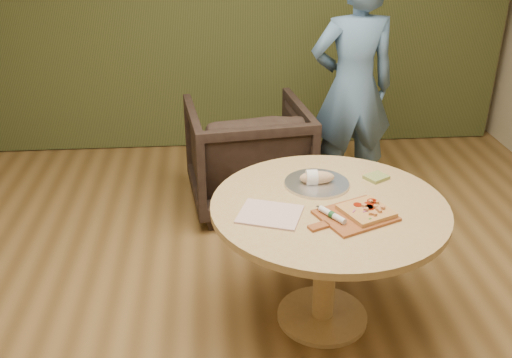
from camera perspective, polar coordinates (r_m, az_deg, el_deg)
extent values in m
cube|color=brown|center=(3.19, 2.60, -16.75)|extent=(5.00, 6.00, 0.02)
cylinder|color=tan|center=(3.39, 6.62, -13.40)|extent=(0.51, 0.51, 0.03)
cylinder|color=tan|center=(3.18, 6.94, -8.68)|extent=(0.12, 0.12, 0.68)
cylinder|color=tan|center=(2.98, 7.32, -2.77)|extent=(1.23, 1.23, 0.04)
cube|color=brown|center=(2.87, 9.93, -3.62)|extent=(0.43, 0.40, 0.01)
cube|color=brown|center=(2.75, 6.28, -4.75)|extent=(0.11, 0.09, 0.01)
cube|color=tan|center=(2.88, 10.96, -3.15)|extent=(0.29, 0.29, 0.02)
cylinder|color=#751303|center=(2.88, 11.31, -2.84)|extent=(0.05, 0.05, 0.00)
cylinder|color=#751303|center=(2.89, 11.23, -2.77)|extent=(0.05, 0.05, 0.00)
cylinder|color=#751303|center=(2.90, 10.13, -2.54)|extent=(0.04, 0.04, 0.00)
cylinder|color=#751303|center=(2.91, 11.24, -2.51)|extent=(0.05, 0.05, 0.00)
cylinder|color=#751303|center=(2.95, 11.56, -2.18)|extent=(0.05, 0.05, 0.00)
cube|color=#BC7B46|center=(2.93, 11.37, -2.22)|extent=(0.02, 0.02, 0.01)
cube|color=#BC7B46|center=(2.89, 12.55, -2.79)|extent=(0.03, 0.03, 0.01)
cube|color=#BC7B46|center=(2.87, 12.16, -2.96)|extent=(0.03, 0.03, 0.01)
cube|color=#BC7B46|center=(2.89, 10.76, -2.62)|extent=(0.03, 0.03, 0.01)
cube|color=#BC7B46|center=(2.83, 11.38, -3.39)|extent=(0.02, 0.02, 0.01)
cube|color=#BC7B46|center=(2.89, 11.87, -2.71)|extent=(0.03, 0.03, 0.01)
cube|color=#BC7B46|center=(2.93, 12.07, -2.30)|extent=(0.02, 0.02, 0.01)
cube|color=#BC7B46|center=(2.85, 12.29, -3.16)|extent=(0.02, 0.02, 0.01)
cube|color=#BC7B46|center=(2.86, 10.94, -2.99)|extent=(0.02, 0.02, 0.01)
cube|color=#BC7B46|center=(2.82, 11.80, -3.48)|extent=(0.02, 0.02, 0.01)
cube|color=#277121|center=(2.79, 11.34, -3.90)|extent=(0.01, 0.01, 0.00)
cube|color=#277121|center=(2.88, 11.29, -2.86)|extent=(0.01, 0.01, 0.00)
cube|color=#277121|center=(2.90, 11.74, -2.71)|extent=(0.01, 0.01, 0.00)
cube|color=#277121|center=(2.91, 11.97, -2.60)|extent=(0.01, 0.01, 0.00)
cube|color=#277121|center=(2.83, 11.85, -3.51)|extent=(0.01, 0.01, 0.00)
cube|color=#A54584|center=(2.86, 10.87, -3.07)|extent=(0.02, 0.03, 0.00)
cube|color=#A54584|center=(2.93, 11.77, -2.36)|extent=(0.03, 0.02, 0.00)
cube|color=#A54584|center=(2.84, 9.78, -3.17)|extent=(0.02, 0.03, 0.00)
cube|color=#A54584|center=(2.95, 11.59, -2.16)|extent=(0.03, 0.01, 0.00)
cube|color=#A54584|center=(2.85, 10.87, -3.19)|extent=(0.03, 0.02, 0.00)
cylinder|color=silver|center=(2.81, 7.64, -3.58)|extent=(0.12, 0.16, 0.03)
cylinder|color=#194C26|center=(2.81, 7.64, -3.58)|extent=(0.04, 0.04, 0.03)
cube|color=silver|center=(2.87, 6.32, -2.83)|extent=(0.03, 0.04, 0.00)
cube|color=white|center=(2.84, 1.40, -3.54)|extent=(0.37, 0.34, 0.01)
cylinder|color=silver|center=(3.15, 6.09, -0.50)|extent=(0.35, 0.35, 0.01)
cylinder|color=silver|center=(3.15, 6.09, -0.42)|extent=(0.36, 0.36, 0.02)
ellipsoid|color=tan|center=(3.14, 6.12, 0.15)|extent=(0.19, 0.08, 0.07)
cylinder|color=silver|center=(3.13, 5.58, 0.13)|extent=(0.06, 0.09, 0.09)
cube|color=olive|center=(3.27, 11.94, 0.18)|extent=(0.15, 0.15, 0.02)
imported|color=black|center=(4.34, -0.85, 2.96)|extent=(0.96, 0.92, 0.89)
imported|color=#486A8F|center=(4.35, 9.62, 8.92)|extent=(0.69, 0.49, 1.79)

